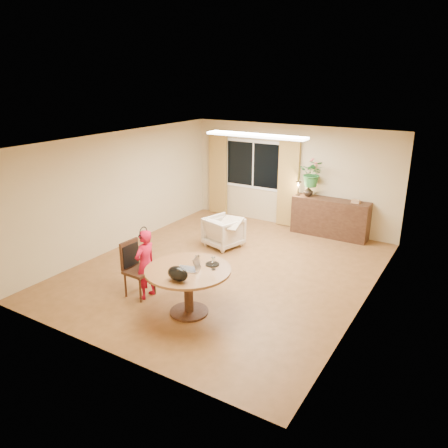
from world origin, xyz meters
name	(u,v)px	position (x,y,z in m)	size (l,w,h in m)	color
floor	(226,270)	(0.00, 0.00, 0.00)	(6.50, 6.50, 0.00)	brown
ceiling	(226,141)	(0.00, 0.00, 2.60)	(6.50, 6.50, 0.00)	white
wall_back	(292,177)	(0.00, 3.25, 1.30)	(5.50, 5.50, 0.00)	tan
wall_left	(121,190)	(-2.75, 0.00, 1.30)	(6.50, 6.50, 0.00)	tan
wall_right	(370,234)	(2.75, 0.00, 1.30)	(6.50, 6.50, 0.00)	tan
window	(253,165)	(-1.10, 3.23, 1.50)	(1.70, 0.03, 1.30)	white
curtain_left	(218,174)	(-2.15, 3.15, 1.15)	(0.55, 0.08, 2.25)	olive
curtain_right	(288,183)	(-0.05, 3.15, 1.15)	(0.55, 0.08, 2.25)	olive
ceiling_panel	(256,135)	(0.00, 1.20, 2.57)	(2.20, 0.35, 0.05)	white
dining_table	(188,278)	(0.35, -1.76, 0.63)	(1.40, 1.40, 0.80)	brown
dining_chair	(139,270)	(-0.74, -1.72, 0.51)	(0.48, 0.44, 1.01)	black
child	(145,264)	(-0.62, -1.69, 0.63)	(0.30, 0.46, 1.26)	red
laptop	(187,263)	(0.35, -1.78, 0.91)	(0.36, 0.24, 0.24)	#B7B7BC
tumbler	(198,259)	(0.34, -1.47, 0.85)	(0.08, 0.08, 0.12)	white
wine_glass	(213,263)	(0.71, -1.56, 0.90)	(0.08, 0.08, 0.22)	white
pot_lid	(212,264)	(0.60, -1.42, 0.81)	(0.23, 0.23, 0.04)	white
handbag	(178,274)	(0.47, -2.18, 0.91)	(0.35, 0.20, 0.23)	black
armchair	(224,232)	(-0.71, 1.09, 0.35)	(0.74, 0.76, 0.69)	beige
throw	(231,219)	(-0.48, 1.01, 0.71)	(0.45, 0.55, 0.03)	beige
sideboard	(330,218)	(1.14, 3.01, 0.46)	(1.85, 0.45, 0.93)	black
vase	(308,191)	(0.55, 3.01, 1.05)	(0.24, 0.24, 0.25)	black
bouquet	(313,173)	(0.63, 3.01, 1.50)	(0.59, 0.51, 0.66)	#336E29
book_stack	(356,201)	(1.72, 3.01, 0.97)	(0.20, 0.15, 0.08)	#96684C
desk_lamp	(298,188)	(0.30, 2.96, 1.11)	(0.15, 0.15, 0.36)	black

